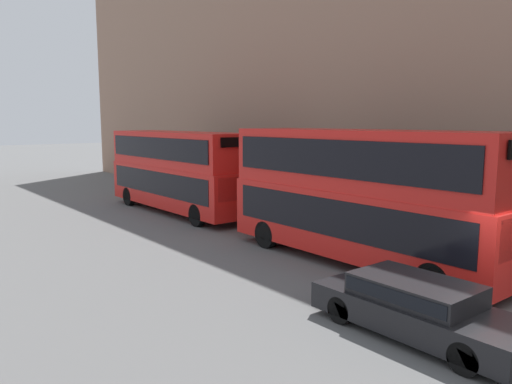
% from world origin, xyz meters
% --- Properties ---
extents(ground_plane, '(200.00, 200.00, 0.00)m').
position_xyz_m(ground_plane, '(0.00, 0.00, 0.00)').
color(ground_plane, '#5B5B5B').
extents(bus_leading, '(2.59, 10.06, 4.35)m').
position_xyz_m(bus_leading, '(1.60, 5.60, 2.39)').
color(bus_leading, red).
rests_on(bus_leading, ground).
extents(bus_second_in_queue, '(2.59, 10.29, 4.09)m').
position_xyz_m(bus_second_in_queue, '(1.60, 17.36, 2.26)').
color(bus_second_in_queue, red).
rests_on(bus_second_in_queue, ground).
extents(car_dark_sedan, '(1.80, 4.73, 1.24)m').
position_xyz_m(car_dark_sedan, '(-1.80, 1.17, 0.67)').
color(car_dark_sedan, black).
rests_on(car_dark_sedan, ground).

